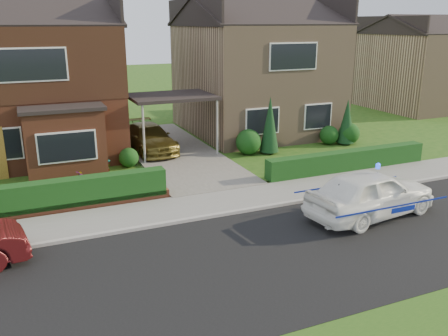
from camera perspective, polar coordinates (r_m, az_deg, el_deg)
ground at (r=13.20m, az=8.50°, el=-9.94°), size 120.00×120.00×0.00m
road at (r=13.20m, az=8.50°, el=-9.94°), size 60.00×6.00×0.02m
kerb at (r=15.59m, az=2.64°, el=-5.12°), size 60.00×0.16×0.12m
sidewalk at (r=16.48m, az=1.04°, el=-3.89°), size 60.00×2.00×0.10m
driveway at (r=22.64m, az=-6.16°, el=1.93°), size 3.80×12.00×0.12m
house_left at (r=23.91m, az=-22.23°, el=10.75°), size 7.50×9.53×7.25m
house_right at (r=26.91m, az=3.74°, el=12.22°), size 7.50×8.06×7.25m
carport_link at (r=22.06m, az=-6.34°, el=8.42°), size 3.80×3.00×2.77m
dwarf_wall at (r=16.28m, az=-19.82°, el=-4.74°), size 7.70×0.25×0.36m
hedge_left at (r=16.49m, az=-19.80°, el=-5.14°), size 7.50×0.55×0.90m
hedge_right at (r=20.40m, az=14.58°, el=-0.42°), size 7.50×0.55×0.80m
shrub_left_mid at (r=20.07m, az=-15.70°, el=1.17°), size 1.32×1.32×1.32m
shrub_left_near at (r=20.66m, az=-11.39°, el=1.24°), size 0.84×0.84×0.84m
shrub_right_near at (r=22.20m, az=2.96°, el=3.15°), size 1.20×1.20×1.20m
shrub_right_mid at (r=24.64m, az=12.52°, el=3.88°), size 0.96×0.96×0.96m
shrub_right_far at (r=24.98m, az=14.81°, el=4.04°), size 1.08×1.08×1.08m
conifer_a at (r=22.32m, az=5.53°, el=5.01°), size 0.90×0.90×2.60m
conifer_b at (r=24.75m, az=14.54°, el=5.27°), size 0.90×0.90×2.20m
neighbour_right at (r=37.11m, az=22.53°, el=10.69°), size 6.50×7.00×5.20m
police_car at (r=15.73m, az=17.24°, el=-2.95°), size 4.16×4.72×1.70m
driveway_car at (r=22.63m, az=-8.98°, el=3.59°), size 2.03×4.37×1.24m
potted_plant_a at (r=19.90m, az=-13.97°, el=0.20°), size 0.41×0.35×0.67m
potted_plant_c at (r=18.42m, az=-16.91°, el=-1.40°), size 0.46×0.46×0.68m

